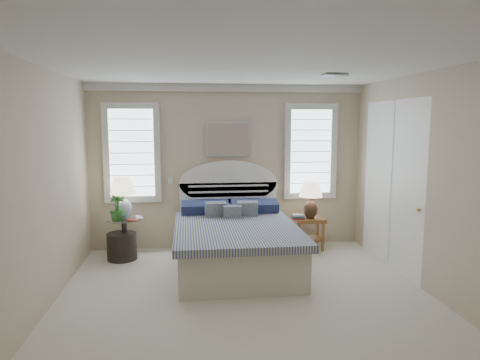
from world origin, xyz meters
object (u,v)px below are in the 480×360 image
nightstand_right (308,226)px  floor_pot (122,246)px  bed (235,240)px  lamp_right (311,195)px  lamp_left (123,193)px  side_table_left (125,233)px

nightstand_right → floor_pot: size_ratio=1.18×
bed → floor_pot: (-1.68, 0.52, -0.18)m
lamp_right → lamp_left: bearing=-179.1°
floor_pot → lamp_left: size_ratio=0.70×
nightstand_right → floor_pot: nightstand_right is taller
nightstand_right → lamp_left: 3.02m
bed → lamp_right: (1.32, 0.66, 0.52)m
side_table_left → bed: bearing=-19.7°
nightstand_right → lamp_left: size_ratio=0.82×
floor_pot → lamp_left: (0.03, 0.09, 0.82)m
side_table_left → lamp_right: bearing=1.4°
lamp_left → side_table_left: bearing=-90.0°
floor_pot → side_table_left: bearing=64.6°
side_table_left → lamp_right: 3.01m
bed → lamp_right: 1.56m
nightstand_right → lamp_right: lamp_right is taller
side_table_left → lamp_right: (2.97, 0.07, 0.52)m
side_table_left → nightstand_right: (2.95, 0.10, -0.00)m
side_table_left → floor_pot: bearing=-115.4°
bed → nightstand_right: size_ratio=4.29×
lamp_left → nightstand_right: bearing=1.5°
lamp_right → bed: bearing=-153.3°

